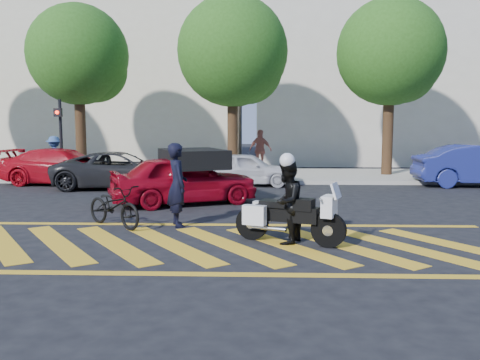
{
  "coord_description": "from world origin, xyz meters",
  "views": [
    {
      "loc": [
        1.06,
        -9.5,
        2.34
      ],
      "look_at": [
        0.67,
        1.78,
        1.05
      ],
      "focal_mm": 38.0,
      "sensor_mm": 36.0,
      "label": 1
    }
  ],
  "objects_px": {
    "parked_mid_left": "(121,170)",
    "red_convertible": "(184,179)",
    "bicycle": "(114,206)",
    "police_motorcycle": "(288,216)",
    "parked_right": "(480,166)",
    "officer_moto": "(287,202)",
    "officer_bike": "(177,185)",
    "parked_left": "(64,167)",
    "parked_mid_right": "(246,169)"
  },
  "relations": [
    {
      "from": "bicycle",
      "to": "parked_mid_right",
      "type": "height_order",
      "value": "parked_mid_right"
    },
    {
      "from": "parked_mid_left",
      "to": "parked_mid_right",
      "type": "relative_size",
      "value": 1.29
    },
    {
      "from": "bicycle",
      "to": "parked_mid_left",
      "type": "xyz_separation_m",
      "value": [
        -1.62,
        6.6,
        0.17
      ]
    },
    {
      "from": "police_motorcycle",
      "to": "parked_left",
      "type": "xyz_separation_m",
      "value": [
        -7.84,
        9.01,
        0.14
      ]
    },
    {
      "from": "red_convertible",
      "to": "bicycle",
      "type": "bearing_deg",
      "value": 136.59
    },
    {
      "from": "officer_moto",
      "to": "parked_mid_left",
      "type": "xyz_separation_m",
      "value": [
        -5.4,
        8.03,
        -0.16
      ]
    },
    {
      "from": "officer_bike",
      "to": "parked_mid_left",
      "type": "height_order",
      "value": "officer_bike"
    },
    {
      "from": "officer_moto",
      "to": "parked_right",
      "type": "bearing_deg",
      "value": 162.92
    },
    {
      "from": "officer_bike",
      "to": "parked_mid_right",
      "type": "height_order",
      "value": "officer_bike"
    },
    {
      "from": "parked_mid_left",
      "to": "parked_right",
      "type": "height_order",
      "value": "parked_right"
    },
    {
      "from": "parked_left",
      "to": "parked_mid_right",
      "type": "xyz_separation_m",
      "value": [
        6.85,
        0.0,
        -0.06
      ]
    },
    {
      "from": "parked_mid_right",
      "to": "parked_mid_left",
      "type": "bearing_deg",
      "value": 105.82
    },
    {
      "from": "parked_mid_right",
      "to": "parked_right",
      "type": "relative_size",
      "value": 0.79
    },
    {
      "from": "police_motorcycle",
      "to": "parked_right",
      "type": "relative_size",
      "value": 0.46
    },
    {
      "from": "officer_moto",
      "to": "parked_left",
      "type": "xyz_separation_m",
      "value": [
        -7.83,
        9.02,
        -0.13
      ]
    },
    {
      "from": "bicycle",
      "to": "parked_left",
      "type": "relative_size",
      "value": 0.39
    },
    {
      "from": "police_motorcycle",
      "to": "parked_mid_right",
      "type": "distance_m",
      "value": 9.06
    },
    {
      "from": "bicycle",
      "to": "parked_right",
      "type": "relative_size",
      "value": 0.39
    },
    {
      "from": "bicycle",
      "to": "parked_left",
      "type": "distance_m",
      "value": 8.61
    },
    {
      "from": "officer_bike",
      "to": "parked_left",
      "type": "height_order",
      "value": "officer_bike"
    },
    {
      "from": "officer_bike",
      "to": "bicycle",
      "type": "xyz_separation_m",
      "value": [
        -1.41,
        -0.13,
        -0.46
      ]
    },
    {
      "from": "parked_left",
      "to": "parked_mid_right",
      "type": "height_order",
      "value": "parked_left"
    },
    {
      "from": "red_convertible",
      "to": "parked_mid_left",
      "type": "relative_size",
      "value": 0.89
    },
    {
      "from": "bicycle",
      "to": "parked_mid_left",
      "type": "relative_size",
      "value": 0.39
    },
    {
      "from": "parked_mid_left",
      "to": "parked_left",
      "type": "bearing_deg",
      "value": 65.12
    },
    {
      "from": "officer_moto",
      "to": "red_convertible",
      "type": "height_order",
      "value": "officer_moto"
    },
    {
      "from": "bicycle",
      "to": "police_motorcycle",
      "type": "relative_size",
      "value": 0.86
    },
    {
      "from": "parked_right",
      "to": "officer_bike",
      "type": "bearing_deg",
      "value": 128.66
    },
    {
      "from": "parked_mid_right",
      "to": "parked_right",
      "type": "bearing_deg",
      "value": -86.86
    },
    {
      "from": "parked_mid_left",
      "to": "parked_mid_right",
      "type": "bearing_deg",
      "value": -79.94
    },
    {
      "from": "officer_moto",
      "to": "parked_left",
      "type": "distance_m",
      "value": 11.94
    },
    {
      "from": "officer_bike",
      "to": "bicycle",
      "type": "relative_size",
      "value": 1.04
    },
    {
      "from": "parked_left",
      "to": "parked_right",
      "type": "bearing_deg",
      "value": -83.9
    },
    {
      "from": "police_motorcycle",
      "to": "parked_mid_left",
      "type": "height_order",
      "value": "parked_mid_left"
    },
    {
      "from": "officer_bike",
      "to": "red_convertible",
      "type": "xyz_separation_m",
      "value": [
        -0.3,
        3.1,
        -0.23
      ]
    },
    {
      "from": "red_convertible",
      "to": "parked_right",
      "type": "height_order",
      "value": "parked_right"
    },
    {
      "from": "parked_left",
      "to": "parked_mid_left",
      "type": "xyz_separation_m",
      "value": [
        2.43,
        -0.99,
        -0.03
      ]
    },
    {
      "from": "red_convertible",
      "to": "parked_right",
      "type": "bearing_deg",
      "value": -91.27
    },
    {
      "from": "officer_bike",
      "to": "parked_right",
      "type": "xyz_separation_m",
      "value": [
        9.9,
        7.46,
        -0.18
      ]
    },
    {
      "from": "officer_bike",
      "to": "parked_mid_left",
      "type": "relative_size",
      "value": 0.4
    },
    {
      "from": "parked_mid_left",
      "to": "red_convertible",
      "type": "bearing_deg",
      "value": -143.56
    },
    {
      "from": "parked_left",
      "to": "police_motorcycle",
      "type": "bearing_deg",
      "value": -132.85
    },
    {
      "from": "police_motorcycle",
      "to": "officer_moto",
      "type": "xyz_separation_m",
      "value": [
        -0.02,
        -0.01,
        0.28
      ]
    },
    {
      "from": "parked_right",
      "to": "parked_left",
      "type": "bearing_deg",
      "value": 91.64
    },
    {
      "from": "officer_bike",
      "to": "officer_moto",
      "type": "distance_m",
      "value": 2.84
    },
    {
      "from": "officer_moto",
      "to": "parked_mid_right",
      "type": "xyz_separation_m",
      "value": [
        -0.98,
        9.02,
        -0.2
      ]
    },
    {
      "from": "police_motorcycle",
      "to": "parked_right",
      "type": "height_order",
      "value": "parked_right"
    },
    {
      "from": "parked_right",
      "to": "officer_moto",
      "type": "bearing_deg",
      "value": 141.79
    },
    {
      "from": "parked_left",
      "to": "parked_right",
      "type": "xyz_separation_m",
      "value": [
        15.36,
        0.0,
        0.08
      ]
    },
    {
      "from": "bicycle",
      "to": "parked_left",
      "type": "height_order",
      "value": "parked_left"
    }
  ]
}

